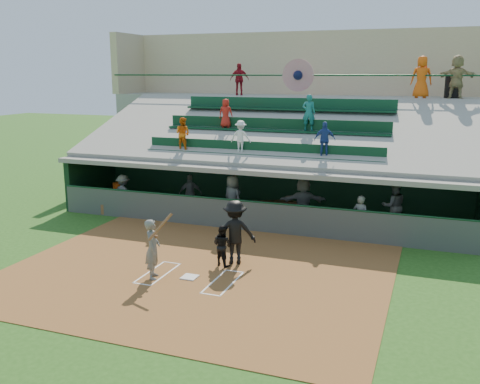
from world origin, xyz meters
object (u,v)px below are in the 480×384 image
(home_plate, at_px, (190,277))
(white_table, at_px, (120,200))
(catcher, at_px, (222,245))
(water_cooler, at_px, (118,188))
(trash_bin, at_px, (452,87))
(batter_at_plate, at_px, (153,249))

(home_plate, height_order, white_table, white_table)
(catcher, height_order, water_cooler, catcher)
(catcher, height_order, trash_bin, trash_bin)
(water_cooler, relative_size, trash_bin, 0.45)
(trash_bin, bearing_deg, water_cooler, -151.81)
(home_plate, xyz_separation_m, batter_at_plate, (-0.95, -0.36, 0.85))
(white_table, bearing_deg, catcher, -24.20)
(batter_at_plate, xyz_separation_m, white_table, (-5.32, 6.59, -0.52))
(trash_bin, bearing_deg, white_table, -151.99)
(home_plate, bearing_deg, trash_bin, 62.74)
(batter_at_plate, bearing_deg, home_plate, 20.83)
(batter_at_plate, distance_m, white_table, 8.48)
(home_plate, relative_size, catcher, 0.35)
(home_plate, xyz_separation_m, water_cooler, (-6.28, 6.17, 0.89))
(catcher, relative_size, white_table, 1.64)
(home_plate, distance_m, water_cooler, 8.85)
(batter_at_plate, relative_size, water_cooler, 4.42)
(batter_at_plate, relative_size, catcher, 1.58)
(water_cooler, xyz_separation_m, trash_bin, (13.07, 7.01, 4.18))
(trash_bin, bearing_deg, home_plate, -117.26)
(catcher, bearing_deg, batter_at_plate, 69.53)
(white_table, distance_m, water_cooler, 0.55)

